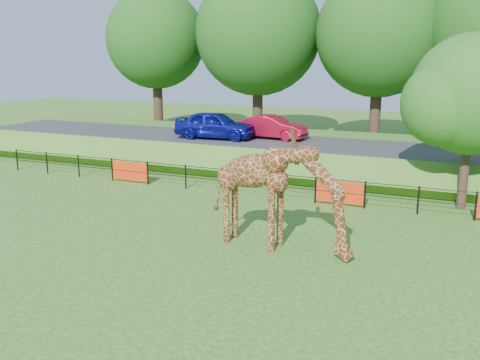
% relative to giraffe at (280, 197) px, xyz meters
% --- Properties ---
extents(ground, '(90.00, 90.00, 0.00)m').
position_rel_giraffe_xyz_m(ground, '(-2.39, -2.42, -1.68)').
color(ground, '#215816').
rests_on(ground, ground).
extents(giraffe, '(4.78, 1.42, 3.37)m').
position_rel_giraffe_xyz_m(giraffe, '(0.00, 0.00, 0.00)').
color(giraffe, '#542711').
rests_on(giraffe, ground).
extents(perimeter_fence, '(28.07, 0.10, 1.10)m').
position_rel_giraffe_xyz_m(perimeter_fence, '(-2.39, 5.58, -1.13)').
color(perimeter_fence, black).
rests_on(perimeter_fence, ground).
extents(embankment, '(40.00, 9.00, 1.30)m').
position_rel_giraffe_xyz_m(embankment, '(-2.39, 13.08, -1.03)').
color(embankment, '#215816').
rests_on(embankment, ground).
extents(road, '(40.00, 5.00, 0.12)m').
position_rel_giraffe_xyz_m(road, '(-2.39, 11.58, -0.32)').
color(road, '#2E2E30').
rests_on(road, embankment).
extents(car_blue, '(4.52, 2.14, 1.49)m').
position_rel_giraffe_xyz_m(car_blue, '(-7.57, 11.12, 0.48)').
color(car_blue, '#1419A8').
rests_on(car_blue, road).
extents(car_red, '(3.92, 1.68, 1.26)m').
position_rel_giraffe_xyz_m(car_red, '(-4.72, 12.33, 0.36)').
color(car_red, '#BA0D2A').
rests_on(car_red, road).
extents(visitor, '(0.64, 0.46, 1.62)m').
position_rel_giraffe_xyz_m(visitor, '(-2.34, 6.10, -0.87)').
color(visitor, black).
rests_on(visitor, ground).
extents(tree_east, '(5.40, 4.71, 6.76)m').
position_rel_giraffe_xyz_m(tree_east, '(5.21, 7.21, 2.60)').
color(tree_east, '#322016').
rests_on(tree_east, ground).
extents(bg_tree_line, '(37.30, 8.80, 11.82)m').
position_rel_giraffe_xyz_m(bg_tree_line, '(-0.50, 19.58, 5.51)').
color(bg_tree_line, '#322016').
rests_on(bg_tree_line, ground).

